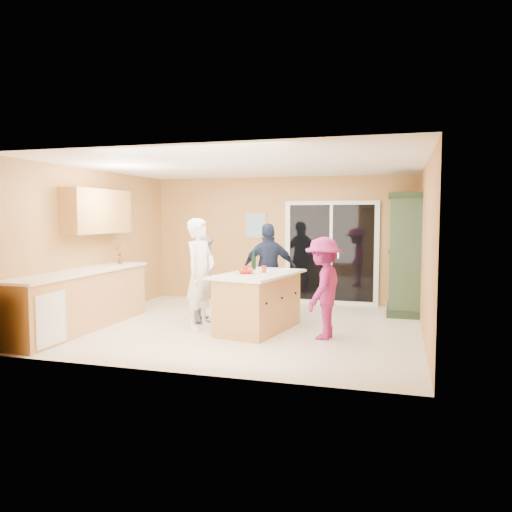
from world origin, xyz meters
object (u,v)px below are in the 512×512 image
(woman_grey, at_px, (205,278))
(woman_navy, at_px, (269,270))
(woman_magenta, at_px, (323,288))
(green_hutch, at_px, (405,255))
(woman_white, at_px, (200,274))
(kitchen_island, at_px, (259,303))

(woman_grey, bearing_deg, woman_navy, -76.63)
(woman_magenta, bearing_deg, woman_navy, -129.90)
(green_hutch, bearing_deg, woman_white, -144.53)
(kitchen_island, distance_m, woman_magenta, 1.13)
(woman_magenta, bearing_deg, kitchen_island, -93.90)
(green_hutch, relative_size, woman_magenta, 1.48)
(woman_magenta, bearing_deg, green_hutch, 162.37)
(woman_grey, height_order, woman_navy, woman_navy)
(woman_white, xyz_separation_m, woman_grey, (-0.15, 0.59, -0.15))
(woman_navy, bearing_deg, woman_grey, 12.14)
(green_hutch, relative_size, woman_white, 1.25)
(woman_grey, bearing_deg, green_hutch, -85.32)
(kitchen_island, height_order, woman_white, woman_white)
(green_hutch, xyz_separation_m, woman_navy, (-2.34, -0.97, -0.24))
(kitchen_island, height_order, green_hutch, green_hutch)
(kitchen_island, xyz_separation_m, woman_grey, (-1.07, 0.43, 0.31))
(woman_white, height_order, woman_navy, woman_white)
(woman_white, relative_size, woman_magenta, 1.18)
(green_hutch, xyz_separation_m, woman_magenta, (-1.17, -2.32, -0.33))
(kitchen_island, height_order, woman_grey, woman_grey)
(woman_white, distance_m, woman_grey, 0.63)
(woman_white, bearing_deg, green_hutch, -42.79)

